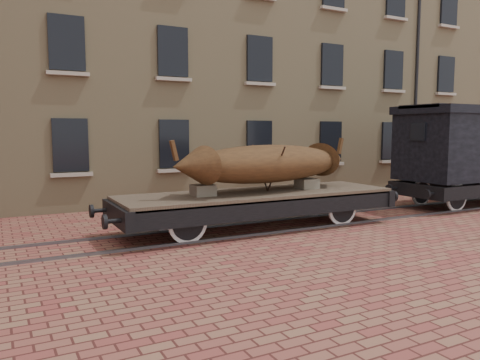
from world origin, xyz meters
name	(u,v)px	position (x,y,z in m)	size (l,w,h in m)	color
ground	(315,222)	(0.00, 0.00, 0.00)	(90.00, 90.00, 0.00)	brown
warehouse_cream	(243,42)	(3.00, 9.99, 7.00)	(40.00, 10.19, 14.00)	tan
rail_track	(315,221)	(0.00, 0.00, 0.03)	(30.00, 1.52, 0.06)	#59595E
flatcar_wagon	(258,199)	(-1.91, 0.00, 0.81)	(8.56, 2.32, 1.29)	brown
iron_boat	(268,163)	(-1.61, 0.00, 1.77)	(5.87, 2.30, 1.44)	#55361B
goods_van	(476,144)	(7.07, 0.00, 2.20)	(6.78, 2.47, 3.51)	black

